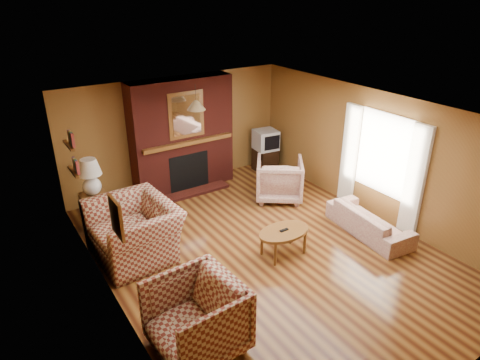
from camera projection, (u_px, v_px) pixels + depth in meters
floor at (265, 251)px, 7.22m from camera, size 6.50×6.50×0.00m
ceiling at (269, 112)px, 6.22m from camera, size 6.50×6.50×0.00m
wall_back at (177, 132)px, 9.19m from camera, size 6.50×0.00×6.50m
wall_front at (460, 305)px, 4.25m from camera, size 6.50×0.00×6.50m
wall_left at (110, 233)px, 5.48m from camera, size 0.00×6.50×6.50m
wall_right at (375, 155)px, 7.96m from camera, size 0.00×6.50×6.50m
fireplace at (183, 136)px, 9.00m from camera, size 2.20×0.82×2.40m
window_right at (381, 163)px, 7.82m from camera, size 0.10×1.85×2.00m
bookshelf at (72, 153)px, 6.76m from camera, size 0.09×0.55×0.71m
botanical_print at (117, 218)px, 5.12m from camera, size 0.05×0.40×0.50m
pendant_light at (196, 105)px, 8.14m from camera, size 0.36×0.36×0.48m
plaid_loveseat at (134, 231)px, 6.93m from camera, size 1.32×1.49×0.92m
plaid_armchair at (196, 318)px, 5.10m from camera, size 1.10×1.07×0.95m
floral_sofa at (369, 221)px, 7.64m from camera, size 0.82×1.72×0.49m
floral_armchair at (279, 179)px, 8.83m from camera, size 1.31×1.31×0.86m
coffee_table at (284, 233)px, 6.98m from camera, size 0.92×0.57×0.47m
side_table at (96, 209)px, 7.92m from camera, size 0.46×0.46×0.61m
table_lamp at (90, 175)px, 7.63m from camera, size 0.42×0.42×0.69m
tv_stand at (265, 159)px, 10.26m from camera, size 0.51×0.46×0.53m
crt_tv at (266, 140)px, 10.05m from camera, size 0.56×0.56×0.47m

